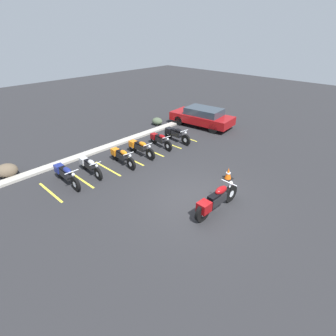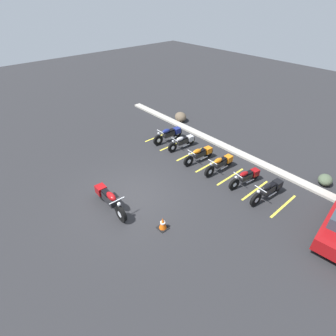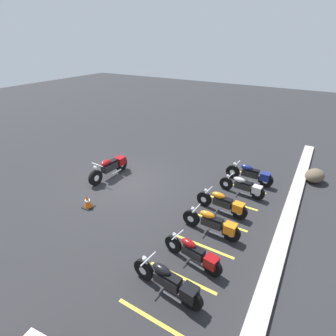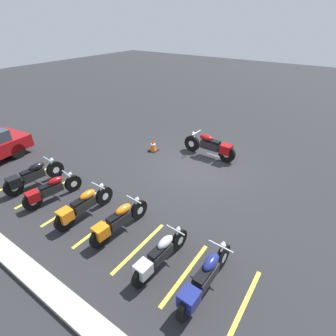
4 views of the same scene
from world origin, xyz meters
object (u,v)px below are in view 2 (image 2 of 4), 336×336
(parked_bike_0, at_px, (169,134))
(landscape_rock_0, at_px, (181,117))
(motorcycle_maroon_featured, at_px, (109,198))
(parked_bike_1, at_px, (183,142))
(parked_bike_4, at_px, (247,177))
(landscape_rock_1, at_px, (325,180))
(parked_bike_5, at_px, (269,190))
(parked_bike_3, at_px, (221,163))
(parked_bike_2, at_px, (200,154))
(traffic_cone, at_px, (163,224))

(parked_bike_0, bearing_deg, landscape_rock_0, -145.11)
(motorcycle_maroon_featured, bearing_deg, parked_bike_1, 107.27)
(parked_bike_4, bearing_deg, landscape_rock_1, 146.55)
(parked_bike_4, distance_m, parked_bike_5, 1.26)
(parked_bike_3, relative_size, parked_bike_4, 1.06)
(parked_bike_1, height_order, parked_bike_2, parked_bike_2)
(motorcycle_maroon_featured, height_order, parked_bike_1, motorcycle_maroon_featured)
(landscape_rock_0, bearing_deg, parked_bike_5, -17.71)
(motorcycle_maroon_featured, distance_m, parked_bike_3, 5.97)
(landscape_rock_0, height_order, landscape_rock_1, landscape_rock_0)
(parked_bike_0, relative_size, parked_bike_5, 1.01)
(parked_bike_2, bearing_deg, landscape_rock_0, -117.70)
(parked_bike_1, distance_m, traffic_cone, 6.46)
(traffic_cone, bearing_deg, landscape_rock_1, 68.50)
(landscape_rock_0, distance_m, landscape_rock_1, 9.92)
(parked_bike_2, height_order, traffic_cone, parked_bike_2)
(parked_bike_3, bearing_deg, parked_bike_1, -91.70)
(parked_bike_5, height_order, landscape_rock_0, parked_bike_5)
(landscape_rock_0, bearing_deg, parked_bike_1, -41.54)
(motorcycle_maroon_featured, relative_size, landscape_rock_0, 2.57)
(parked_bike_4, height_order, parked_bike_5, parked_bike_5)
(parked_bike_5, distance_m, landscape_rock_0, 9.04)
(parked_bike_2, bearing_deg, parked_bike_3, 99.49)
(parked_bike_5, distance_m, traffic_cone, 5.09)
(parked_bike_3, height_order, landscape_rock_1, parked_bike_3)
(parked_bike_0, relative_size, landscape_rock_0, 2.29)
(traffic_cone, bearing_deg, parked_bike_0, 136.29)
(parked_bike_1, relative_size, traffic_cone, 3.56)
(landscape_rock_0, bearing_deg, parked_bike_2, -31.99)
(landscape_rock_1, bearing_deg, parked_bike_3, -145.04)
(parked_bike_5, xyz_separation_m, landscape_rock_1, (1.31, 2.95, -0.19))
(parked_bike_4, xyz_separation_m, traffic_cone, (-0.48, -4.90, -0.16))
(parked_bike_2, distance_m, landscape_rock_0, 5.27)
(parked_bike_2, relative_size, parked_bike_5, 0.95)
(parked_bike_4, xyz_separation_m, landscape_rock_0, (-7.35, 2.63, -0.10))
(parked_bike_5, bearing_deg, parked_bike_4, -90.19)
(parked_bike_5, relative_size, landscape_rock_0, 2.28)
(parked_bike_1, relative_size, parked_bike_3, 0.94)
(motorcycle_maroon_featured, xyz_separation_m, parked_bike_2, (0.04, 5.69, -0.08))
(motorcycle_maroon_featured, height_order, parked_bike_2, motorcycle_maroon_featured)
(motorcycle_maroon_featured, distance_m, parked_bike_4, 6.54)
(parked_bike_0, distance_m, parked_bike_4, 5.73)
(motorcycle_maroon_featured, xyz_separation_m, parked_bike_1, (-1.61, 5.98, -0.10))
(motorcycle_maroon_featured, xyz_separation_m, parked_bike_0, (-2.81, 5.97, -0.06))
(parked_bike_2, bearing_deg, motorcycle_maroon_featured, 3.90)
(parked_bike_1, distance_m, parked_bike_4, 4.53)
(landscape_rock_0, bearing_deg, motorcycle_maroon_featured, -62.40)
(motorcycle_maroon_featured, relative_size, parked_bike_3, 1.17)
(parked_bike_3, bearing_deg, parked_bike_2, -83.23)
(parked_bike_3, bearing_deg, landscape_rock_0, -113.15)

